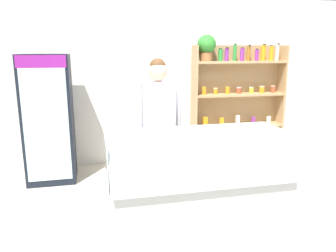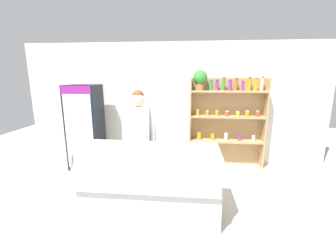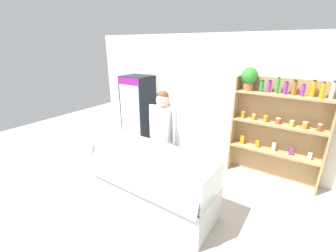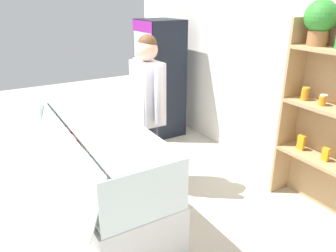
{
  "view_description": "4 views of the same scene",
  "coord_description": "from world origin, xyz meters",
  "px_view_note": "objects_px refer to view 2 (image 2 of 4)",
  "views": [
    {
      "loc": [
        -1.2,
        -3.26,
        1.84
      ],
      "look_at": [
        -0.38,
        0.35,
        0.99
      ],
      "focal_mm": 35.0,
      "sensor_mm": 36.0,
      "label": 1
    },
    {
      "loc": [
        0.39,
        -3.0,
        1.99
      ],
      "look_at": [
        0.05,
        0.53,
        1.19
      ],
      "focal_mm": 24.0,
      "sensor_mm": 36.0,
      "label": 2
    },
    {
      "loc": [
        1.69,
        -2.41,
        2.49
      ],
      "look_at": [
        -0.3,
        0.52,
        1.19
      ],
      "focal_mm": 24.0,
      "sensor_mm": 36.0,
      "label": 3
    },
    {
      "loc": [
        2.59,
        -0.97,
        2.11
      ],
      "look_at": [
        -0.08,
        0.62,
        0.88
      ],
      "focal_mm": 35.0,
      "sensor_mm": 36.0,
      "label": 4
    }
  ],
  "objects_px": {
    "shelving_unit": "(223,112)",
    "shop_clerk": "(139,133)",
    "deli_display_case": "(150,194)",
    "drinks_fridge": "(86,127)"
  },
  "relations": [
    {
      "from": "shelving_unit",
      "to": "deli_display_case",
      "type": "relative_size",
      "value": 1.08
    },
    {
      "from": "drinks_fridge",
      "to": "shop_clerk",
      "type": "bearing_deg",
      "value": -33.86
    },
    {
      "from": "shelving_unit",
      "to": "shop_clerk",
      "type": "distance_m",
      "value": 2.04
    },
    {
      "from": "shop_clerk",
      "to": "deli_display_case",
      "type": "bearing_deg",
      "value": -66.32
    },
    {
      "from": "drinks_fridge",
      "to": "shop_clerk",
      "type": "xyz_separation_m",
      "value": [
        1.39,
        -0.93,
        0.15
      ]
    },
    {
      "from": "shelving_unit",
      "to": "deli_display_case",
      "type": "xyz_separation_m",
      "value": [
        -1.26,
        -1.98,
        -0.89
      ]
    },
    {
      "from": "shelving_unit",
      "to": "deli_display_case",
      "type": "height_order",
      "value": "shelving_unit"
    },
    {
      "from": "shop_clerk",
      "to": "shelving_unit",
      "type": "bearing_deg",
      "value": 40.22
    },
    {
      "from": "shelving_unit",
      "to": "deli_display_case",
      "type": "distance_m",
      "value": 2.51
    },
    {
      "from": "drinks_fridge",
      "to": "shelving_unit",
      "type": "relative_size",
      "value": 0.86
    }
  ]
}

